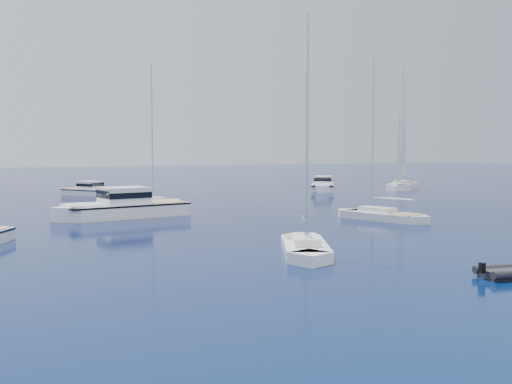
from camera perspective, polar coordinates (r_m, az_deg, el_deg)
motor_cruiser_centre at (r=52.23m, az=-12.69°, el=-2.39°), size 13.07×5.87×3.31m
motor_cruiser_distant at (r=85.89m, az=6.38°, el=0.13°), size 8.39×10.30×2.71m
motor_cruiser_horizon at (r=78.56m, az=-15.43°, el=-0.34°), size 7.18×9.07×2.36m
sailboat_fore at (r=33.42m, az=4.69°, el=-5.84°), size 6.15×9.18×13.34m
sailboat_mid_r at (r=50.33m, az=11.85°, el=-2.61°), size 5.06×9.73×13.86m
sailboat_centre at (r=59.95m, az=-10.48°, el=-1.56°), size 10.08×7.02×14.75m
sailboat_sails_far at (r=92.08m, az=13.78°, el=0.29°), size 11.88×10.88×18.83m
tender_grey_far at (r=56.37m, az=-15.60°, el=-1.98°), size 4.12×2.54×0.95m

